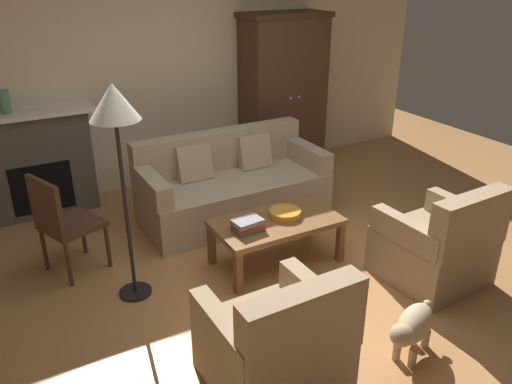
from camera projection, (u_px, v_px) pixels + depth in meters
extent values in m
plane|color=#B27A47|center=(278.00, 276.00, 4.36)|extent=(9.60, 9.60, 0.00)
cube|color=beige|center=(165.00, 64.00, 5.82)|extent=(7.20, 0.10, 2.80)
cube|color=#4C4947|center=(37.00, 165.00, 5.29)|extent=(1.10, 0.36, 1.08)
cube|color=black|center=(43.00, 189.00, 5.22)|extent=(0.60, 0.01, 0.52)
cube|color=white|center=(27.00, 113.00, 5.04)|extent=(1.26, 0.48, 0.04)
cube|color=#472D1E|center=(283.00, 96.00, 6.37)|extent=(1.00, 0.52, 1.88)
cube|color=#3C271A|center=(285.00, 14.00, 5.97)|extent=(1.06, 0.55, 0.06)
sphere|color=#ADAFB5|center=(291.00, 98.00, 6.10)|extent=(0.04, 0.04, 0.04)
sphere|color=#ADAFB5|center=(299.00, 97.00, 6.16)|extent=(0.04, 0.04, 0.04)
cube|color=tan|center=(235.00, 198.00, 5.30)|extent=(1.91, 0.86, 0.44)
cube|color=tan|center=(219.00, 150.00, 5.39)|extent=(1.90, 0.20, 0.42)
cube|color=tan|center=(151.00, 185.00, 4.77)|extent=(0.17, 0.80, 0.22)
cube|color=tan|center=(306.00, 154.00, 5.56)|extent=(0.17, 0.80, 0.22)
cube|color=tan|center=(194.00, 163.00, 5.14)|extent=(0.36, 0.19, 0.37)
cube|color=tan|center=(254.00, 152.00, 5.46)|extent=(0.36, 0.19, 0.37)
cube|color=brown|center=(277.00, 222.00, 4.42)|extent=(1.10, 0.60, 0.05)
cube|color=brown|center=(238.00, 273.00, 4.07)|extent=(0.06, 0.06, 0.37)
cube|color=brown|center=(340.00, 242.00, 4.52)|extent=(0.06, 0.06, 0.37)
cube|color=brown|center=(211.00, 245.00, 4.49)|extent=(0.06, 0.06, 0.37)
cube|color=brown|center=(307.00, 219.00, 4.94)|extent=(0.06, 0.06, 0.37)
cylinder|color=orange|center=(285.00, 213.00, 4.46)|extent=(0.28, 0.28, 0.06)
cube|color=#427A4C|center=(248.00, 229.00, 4.23)|extent=(0.25, 0.19, 0.03)
cube|color=#B73833|center=(248.00, 225.00, 4.22)|extent=(0.24, 0.18, 0.04)
cube|color=gray|center=(247.00, 221.00, 4.19)|extent=(0.26, 0.20, 0.04)
cylinder|color=slate|center=(5.00, 102.00, 4.91)|extent=(0.10, 0.10, 0.22)
cube|color=#997F60|center=(272.00, 355.00, 3.18)|extent=(0.77, 0.77, 0.42)
cube|color=#997F60|center=(302.00, 326.00, 2.76)|extent=(0.76, 0.17, 0.46)
cube|color=#997F60|center=(317.00, 298.00, 3.21)|extent=(0.13, 0.70, 0.20)
cube|color=#997F60|center=(223.00, 332.00, 2.91)|extent=(0.13, 0.70, 0.20)
cube|color=#997F60|center=(430.00, 255.00, 4.28)|extent=(0.79, 0.79, 0.42)
cube|color=#997F60|center=(471.00, 223.00, 3.86)|extent=(0.77, 0.19, 0.46)
cube|color=#997F60|center=(462.00, 213.00, 4.31)|extent=(0.15, 0.70, 0.20)
cube|color=#997F60|center=(407.00, 232.00, 4.00)|extent=(0.15, 0.70, 0.20)
cube|color=#472D1E|center=(72.00, 225.00, 4.31)|extent=(0.57, 0.57, 0.04)
cylinder|color=#472D1E|center=(108.00, 246.00, 4.42)|extent=(0.04, 0.04, 0.41)
cylinder|color=#472D1E|center=(83.00, 233.00, 4.64)|extent=(0.04, 0.04, 0.41)
cylinder|color=#472D1E|center=(69.00, 264.00, 4.16)|extent=(0.04, 0.04, 0.41)
cylinder|color=#472D1E|center=(44.00, 249.00, 4.38)|extent=(0.04, 0.04, 0.41)
cube|color=#472D1E|center=(46.00, 206.00, 4.07)|extent=(0.20, 0.42, 0.45)
cylinder|color=black|center=(136.00, 292.00, 4.13)|extent=(0.26, 0.26, 0.02)
cylinder|color=black|center=(126.00, 212.00, 3.84)|extent=(0.03, 0.03, 1.47)
cone|color=white|center=(114.00, 102.00, 3.49)|extent=(0.36, 0.36, 0.26)
ellipsoid|color=tan|center=(415.00, 323.00, 3.40)|extent=(0.45, 0.35, 0.22)
sphere|color=tan|center=(402.00, 335.00, 3.20)|extent=(0.15, 0.15, 0.15)
cylinder|color=tan|center=(413.00, 358.00, 3.36)|extent=(0.06, 0.06, 0.14)
cylinder|color=tan|center=(397.00, 351.00, 3.42)|extent=(0.06, 0.06, 0.14)
cylinder|color=tan|center=(426.00, 338.00, 3.53)|extent=(0.06, 0.06, 0.14)
cylinder|color=tan|center=(410.00, 332.00, 3.59)|extent=(0.06, 0.06, 0.14)
sphere|color=tan|center=(427.00, 304.00, 3.56)|extent=(0.06, 0.06, 0.06)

